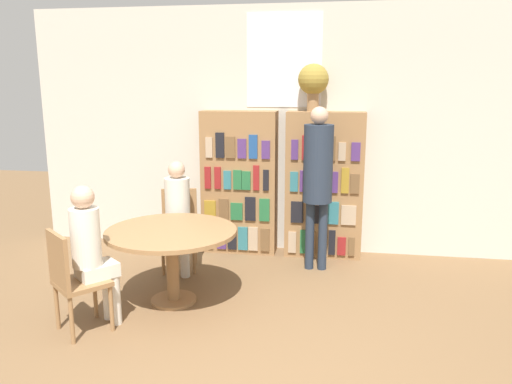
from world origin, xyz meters
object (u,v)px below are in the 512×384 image
at_px(chair_near_camera, 72,277).
at_px(seated_reader_right, 92,248).
at_px(chair_left_side, 179,224).
at_px(flower_vase, 313,81).
at_px(bookshelf_left, 239,183).
at_px(reading_table, 172,241).
at_px(seated_reader_left, 178,210).
at_px(bookshelf_right, 324,185).
at_px(librarian_standing, 318,171).

distance_m(chair_near_camera, seated_reader_right, 0.28).
bearing_deg(chair_left_side, flower_vase, -168.36).
distance_m(bookshelf_left, reading_table, 1.67).
height_order(flower_vase, reading_table, flower_vase).
bearing_deg(seated_reader_left, bookshelf_right, -165.10).
bearing_deg(seated_reader_left, chair_near_camera, 60.01).
height_order(bookshelf_right, chair_left_side, bookshelf_right).
distance_m(flower_vase, chair_near_camera, 3.39).
xyz_separation_m(reading_table, librarian_standing, (1.32, 1.11, 0.53)).
xyz_separation_m(bookshelf_right, reading_table, (-1.38, -1.61, -0.26)).
bearing_deg(reading_table, librarian_standing, 40.04).
bearing_deg(librarian_standing, reading_table, -139.96).
bearing_deg(flower_vase, bookshelf_right, -1.70).
relative_size(bookshelf_left, flower_vase, 3.21).
bearing_deg(bookshelf_right, seated_reader_left, -151.38).
bearing_deg(librarian_standing, seated_reader_right, -136.96).
height_order(bookshelf_left, seated_reader_left, bookshelf_left).
bearing_deg(seated_reader_left, bookshelf_left, -135.33).
relative_size(bookshelf_left, librarian_standing, 0.96).
bearing_deg(flower_vase, chair_left_side, -154.63).
xyz_separation_m(bookshelf_right, librarian_standing, (-0.06, -0.50, 0.26)).
bearing_deg(librarian_standing, chair_left_side, -173.32).
xyz_separation_m(chair_left_side, seated_reader_right, (-0.27, -1.52, 0.21)).
bearing_deg(librarian_standing, bookshelf_left, 152.97).
distance_m(reading_table, chair_near_camera, 0.96).
relative_size(seated_reader_left, seated_reader_right, 0.99).
bearing_deg(bookshelf_left, chair_left_side, -129.80).
distance_m(flower_vase, seated_reader_right, 3.13).
distance_m(bookshelf_right, chair_left_side, 1.79).
relative_size(chair_near_camera, seated_reader_right, 0.71).
bearing_deg(seated_reader_left, chair_left_side, -90.00).
distance_m(chair_near_camera, chair_left_side, 1.71).
bearing_deg(seated_reader_left, flower_vase, -162.29).
height_order(chair_near_camera, seated_reader_left, seated_reader_left).
xyz_separation_m(reading_table, chair_left_side, (-0.23, 0.93, -0.11)).
distance_m(reading_table, seated_reader_right, 0.78).
bearing_deg(reading_table, seated_reader_right, -130.27).
bearing_deg(chair_left_side, seated_reader_left, 90.00).
height_order(flower_vase, chair_near_camera, flower_vase).
relative_size(bookshelf_left, seated_reader_right, 1.39).
height_order(flower_vase, chair_left_side, flower_vase).
relative_size(seated_reader_left, librarian_standing, 0.68).
bearing_deg(chair_left_side, reading_table, 90.00).
height_order(bookshelf_left, flower_vase, flower_vase).
bearing_deg(bookshelf_left, seated_reader_right, -110.92).
relative_size(bookshelf_left, seated_reader_left, 1.40).
height_order(chair_near_camera, librarian_standing, librarian_standing).
bearing_deg(chair_near_camera, seated_reader_right, 90.00).
relative_size(chair_left_side, librarian_standing, 0.49).
distance_m(flower_vase, seated_reader_left, 2.16).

